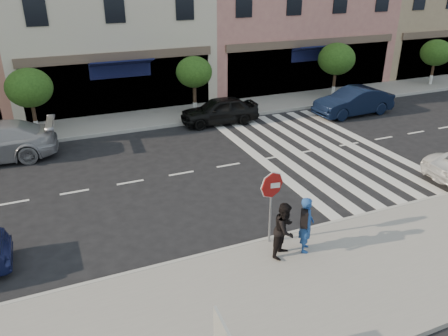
{
  "coord_description": "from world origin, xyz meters",
  "views": [
    {
      "loc": [
        -4.5,
        -10.81,
        7.23
      ],
      "look_at": [
        0.52,
        0.99,
        1.4
      ],
      "focal_mm": 35.0,
      "sensor_mm": 36.0,
      "label": 1
    }
  ],
  "objects_px": {
    "stop_sign": "(272,191)",
    "photographer": "(306,224)",
    "walker": "(285,230)",
    "car_far_right": "(354,102)",
    "car_far_mid": "(219,110)"
  },
  "relations": [
    {
      "from": "photographer",
      "to": "stop_sign",
      "type": "bearing_deg",
      "value": 75.99
    },
    {
      "from": "photographer",
      "to": "walker",
      "type": "xyz_separation_m",
      "value": [
        -0.66,
        0.03,
        -0.02
      ]
    },
    {
      "from": "walker",
      "to": "car_far_mid",
      "type": "xyz_separation_m",
      "value": [
        2.87,
        11.46,
        -0.26
      ]
    },
    {
      "from": "car_far_mid",
      "to": "car_far_right",
      "type": "bearing_deg",
      "value": 80.86
    },
    {
      "from": "car_far_right",
      "to": "walker",
      "type": "bearing_deg",
      "value": -47.52
    },
    {
      "from": "walker",
      "to": "stop_sign",
      "type": "bearing_deg",
      "value": 58.7
    },
    {
      "from": "car_far_mid",
      "to": "car_far_right",
      "type": "distance_m",
      "value": 7.4
    },
    {
      "from": "stop_sign",
      "to": "photographer",
      "type": "relative_size",
      "value": 1.36
    },
    {
      "from": "stop_sign",
      "to": "car_far_right",
      "type": "bearing_deg",
      "value": 53.41
    },
    {
      "from": "stop_sign",
      "to": "car_far_right",
      "type": "relative_size",
      "value": 0.49
    },
    {
      "from": "photographer",
      "to": "car_far_mid",
      "type": "distance_m",
      "value": 11.7
    },
    {
      "from": "stop_sign",
      "to": "photographer",
      "type": "height_order",
      "value": "stop_sign"
    },
    {
      "from": "stop_sign",
      "to": "photographer",
      "type": "bearing_deg",
      "value": -34.05
    },
    {
      "from": "stop_sign",
      "to": "photographer",
      "type": "xyz_separation_m",
      "value": [
        0.72,
        -0.72,
        -0.81
      ]
    },
    {
      "from": "photographer",
      "to": "car_far_right",
      "type": "xyz_separation_m",
      "value": [
        9.46,
        9.99,
        -0.22
      ]
    }
  ]
}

